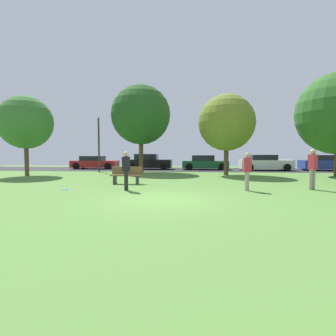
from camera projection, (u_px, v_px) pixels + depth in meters
ground_plane at (162, 200)px, 9.21m from camera, size 44.00×44.00×0.00m
road_strip at (181, 169)px, 25.12m from camera, size 44.00×6.40×0.01m
maple_tree_far at (227, 123)px, 18.91m from camera, size 4.06×4.06×5.81m
birch_tree_lone at (25, 123)px, 18.41m from camera, size 3.70×3.70×5.59m
oak_tree_right at (141, 115)px, 21.57m from camera, size 4.86×4.86×7.15m
person_thrower at (247, 170)px, 11.29m from camera, size 0.34×0.30×1.64m
person_catcher at (126, 169)px, 11.37m from camera, size 0.34×0.30×1.69m
person_bystander at (313, 167)px, 11.58m from camera, size 0.34×0.38×1.80m
frisbee_disc at (65, 189)px, 11.63m from camera, size 0.27×0.27×0.03m
parked_car_red at (95, 163)px, 26.24m from camera, size 4.51×1.97×1.27m
parked_car_black at (148, 162)px, 25.67m from camera, size 4.45×2.06×1.48m
parked_car_green at (205, 163)px, 25.09m from camera, size 4.29×2.09×1.36m
parked_car_white at (265, 163)px, 24.01m from camera, size 4.57×2.08×1.42m
parked_car_blue at (325, 163)px, 23.91m from camera, size 4.31×2.05×1.40m
park_bench at (126, 175)px, 13.76m from camera, size 1.60×0.45×0.90m
street_lamp_post at (99, 145)px, 21.80m from camera, size 0.14×0.14×4.50m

